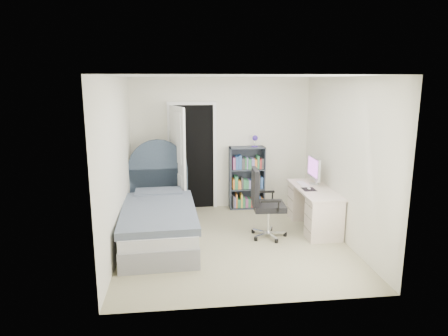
{
  "coord_description": "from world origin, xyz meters",
  "views": [
    {
      "loc": [
        -0.82,
        -5.74,
        2.44
      ],
      "look_at": [
        -0.11,
        0.37,
        1.09
      ],
      "focal_mm": 32.0,
      "sensor_mm": 36.0,
      "label": 1
    }
  ],
  "objects": [
    {
      "name": "bed",
      "position": [
        -1.15,
        0.3,
        0.32
      ],
      "size": [
        1.18,
        2.35,
        1.42
      ],
      "color": "gray",
      "rests_on": "ground"
    },
    {
      "name": "door",
      "position": [
        -0.73,
        1.52,
        1.03
      ],
      "size": [
        0.92,
        0.8,
        2.06
      ],
      "color": "black",
      "rests_on": "ground"
    },
    {
      "name": "room_shell",
      "position": [
        0.0,
        0.0,
        1.25
      ],
      "size": [
        3.5,
        3.7,
        2.6
      ],
      "color": "gray",
      "rests_on": "ground"
    },
    {
      "name": "desk",
      "position": [
        1.42,
        0.45,
        0.38
      ],
      "size": [
        0.56,
        1.41,
        1.16
      ],
      "color": "beige",
      "rests_on": "ground"
    },
    {
      "name": "floor_lamp",
      "position": [
        -0.94,
        1.68,
        0.63
      ],
      "size": [
        0.22,
        0.22,
        1.55
      ],
      "color": "silver",
      "rests_on": "ground"
    },
    {
      "name": "office_chair",
      "position": [
        0.49,
        0.14,
        0.61
      ],
      "size": [
        0.57,
        0.59,
        1.11
      ],
      "color": "silver",
      "rests_on": "ground"
    },
    {
      "name": "bookcase",
      "position": [
        0.49,
        1.65,
        0.57
      ],
      "size": [
        0.68,
        0.29,
        1.43
      ],
      "color": "#353D49",
      "rests_on": "ground"
    },
    {
      "name": "nightstand",
      "position": [
        -1.26,
        1.61,
        0.38
      ],
      "size": [
        0.39,
        0.39,
        0.58
      ],
      "color": "#D7B184",
      "rests_on": "ground"
    }
  ]
}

